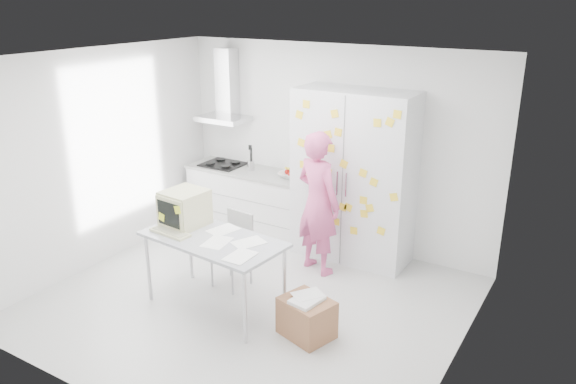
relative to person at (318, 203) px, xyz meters
The scene contains 10 objects.
floor 1.44m from the person, 103.18° to the right, with size 4.50×4.00×0.02m, color silver.
walls 0.64m from the person, 124.46° to the right, with size 4.52×4.01×2.70m.
ceiling 2.13m from the person, 103.18° to the right, with size 4.50×4.00×0.02m, color white.
counter_run 1.63m from the person, 157.34° to the left, with size 1.84×0.63×1.28m.
range_hood 2.31m from the person, 158.70° to the left, with size 0.70×0.48×1.01m.
tall_cabinet 0.65m from the person, 71.55° to the left, with size 1.50×0.68×2.20m.
person is the anchor object (origin of this frame).
desk 1.55m from the person, 122.76° to the right, with size 1.62×0.92×1.24m.
chair 1.12m from the person, 129.43° to the right, with size 0.44×0.44×0.89m.
cardboard_box 1.61m from the person, 65.73° to the right, with size 0.60×0.54×0.44m.
Camera 1 is at (3.24, -4.54, 3.29)m, focal length 35.00 mm.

